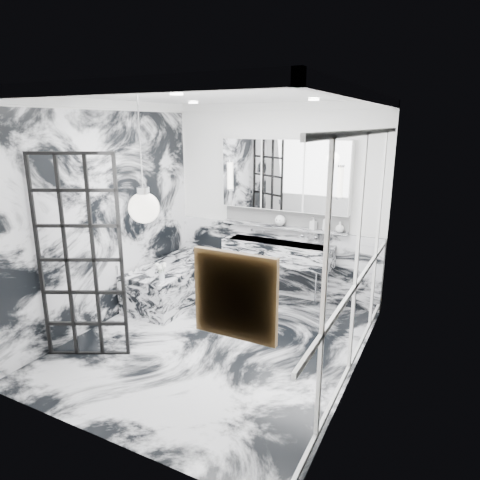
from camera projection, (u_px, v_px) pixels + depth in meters
The scene contains 25 objects.
floor at pixel (215, 343), 5.08m from camera, with size 3.60×3.60×0.00m, color silver.
ceiling at pixel (211, 95), 4.34m from camera, with size 3.60×3.60×0.00m, color white.
wall_back at pixel (276, 203), 6.26m from camera, with size 3.60×3.60×0.00m, color white.
wall_front at pixel (89, 280), 3.17m from camera, with size 3.60×3.60×0.00m, color white.
wall_left at pixel (104, 215), 5.41m from camera, with size 3.60×3.60×0.00m, color white.
wall_right at pixel (360, 247), 4.01m from camera, with size 3.60×3.60×0.00m, color white.
marble_clad_back at pixel (274, 260), 6.47m from camera, with size 3.18×0.05×1.05m, color silver.
marble_clad_left at pixel (106, 220), 5.42m from camera, with size 0.02×3.56×2.68m, color silver.
panel_molding at pixel (357, 257), 4.04m from camera, with size 0.03×3.40×2.30m, color white.
soap_bottle_a at pixel (326, 223), 5.89m from camera, with size 0.08×0.08×0.21m, color #8C5919.
soap_bottle_b at pixel (313, 223), 5.97m from camera, with size 0.08×0.08×0.17m, color #4C4C51.
soap_bottle_c at pixel (340, 227), 5.81m from camera, with size 0.11×0.11×0.15m, color silver.
face_pot at pixel (280, 220), 6.19m from camera, with size 0.16×0.16×0.16m, color white.
amber_bottle at pixel (312, 226), 5.99m from camera, with size 0.04×0.04×0.10m, color #8C5919.
flower_vase at pixel (162, 276), 5.53m from camera, with size 0.07×0.07×0.12m, color silver.
crittall_door at pixel (80, 260), 4.56m from camera, with size 0.88×0.04×2.24m, color black, non-canonical shape.
artwork at pixel (235, 296), 2.65m from camera, with size 0.46×0.04×0.46m, color orange.
pendant_light at pixel (144, 208), 3.48m from camera, with size 0.25×0.25×0.25m, color white.
trough_sink at pixel (278, 252), 6.16m from camera, with size 1.60×0.45×0.30m, color silver.
ledge at pixel (283, 227), 6.21m from camera, with size 1.90×0.14×0.04m, color silver.
subway_tile at pixel (284, 217), 6.23m from camera, with size 1.90×0.03×0.23m, color white.
mirror_cabinet at pixel (284, 175), 6.02m from camera, with size 1.90×0.16×1.00m, color white.
sconce_left at pixel (230, 176), 6.30m from camera, with size 0.07×0.07×0.40m, color white.
sconce_right at pixel (340, 182), 5.58m from camera, with size 0.07×0.07×0.40m, color white.
bathtub at pixel (177, 281), 6.29m from camera, with size 0.75×1.65×0.55m, color silver.
Camera 1 is at (2.35, -3.94, 2.52)m, focal length 32.00 mm.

